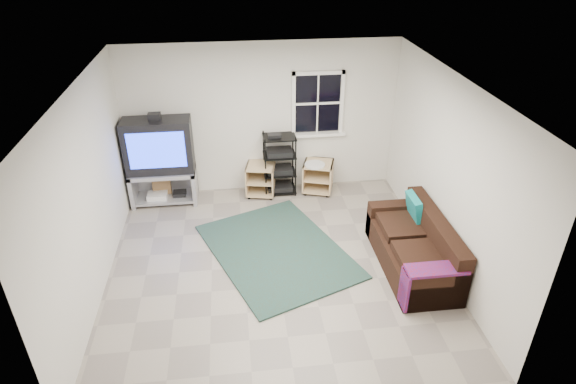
{
  "coord_description": "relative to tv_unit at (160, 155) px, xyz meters",
  "views": [
    {
      "loc": [
        -0.49,
        -5.36,
        4.25
      ],
      "look_at": [
        0.22,
        0.4,
        0.95
      ],
      "focal_mm": 30.0,
      "sensor_mm": 36.0,
      "label": 1
    }
  ],
  "objects": [
    {
      "name": "shag_rug",
      "position": [
        1.75,
        -1.69,
        -0.86
      ],
      "size": [
        2.44,
        2.8,
        0.03
      ],
      "primitive_type": "cube",
      "rotation": [
        0.0,
        0.0,
        0.38
      ],
      "color": "#2F2215",
      "rests_on": "ground"
    },
    {
      "name": "av_rack",
      "position": [
        1.98,
        0.07,
        -0.4
      ],
      "size": [
        0.55,
        0.4,
        1.11
      ],
      "color": "black",
      "rests_on": "ground"
    },
    {
      "name": "room",
      "position": [
        2.66,
        0.26,
        0.6
      ],
      "size": [
        4.6,
        4.62,
        4.6
      ],
      "color": "gray",
      "rests_on": "ground"
    },
    {
      "name": "paper_bag",
      "position": [
        -0.06,
        0.14,
        -0.66
      ],
      "size": [
        0.32,
        0.22,
        0.43
      ],
      "primitive_type": "cube",
      "rotation": [
        0.0,
        0.0,
        0.08
      ],
      "color": "#9B6E45",
      "rests_on": "ground"
    },
    {
      "name": "side_table_left",
      "position": [
        1.66,
        0.07,
        -0.58
      ],
      "size": [
        0.56,
        0.56,
        0.56
      ],
      "rotation": [
        0.0,
        0.0,
        -0.2
      ],
      "color": "tan",
      "rests_on": "ground"
    },
    {
      "name": "sofa",
      "position": [
        3.61,
        -2.26,
        -0.58
      ],
      "size": [
        0.81,
        1.83,
        0.84
      ],
      "color": "black",
      "rests_on": "ground"
    },
    {
      "name": "tv_unit",
      "position": [
        0.0,
        0.0,
        0.0
      ],
      "size": [
        1.09,
        0.54,
        1.6
      ],
      "color": "#A1A1A9",
      "rests_on": "ground"
    },
    {
      "name": "side_table_right",
      "position": [
        2.66,
        0.05,
        -0.56
      ],
      "size": [
        0.62,
        0.62,
        0.58
      ],
      "rotation": [
        0.0,
        0.0,
        -0.3
      ],
      "color": "tan",
      "rests_on": "ground"
    }
  ]
}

